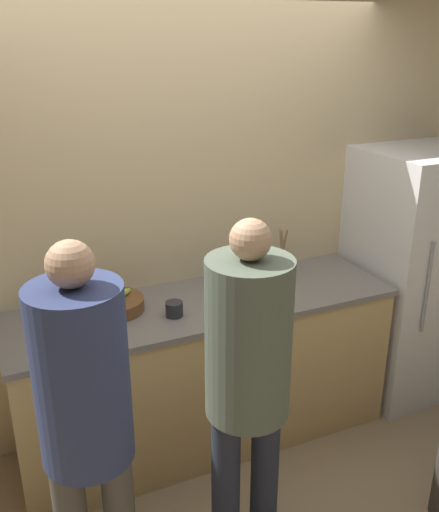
{
  "coord_description": "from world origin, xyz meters",
  "views": [
    {
      "loc": [
        -1.11,
        -2.31,
        2.33
      ],
      "look_at": [
        0.0,
        0.15,
        1.27
      ],
      "focal_mm": 40.0,
      "sensor_mm": 36.0,
      "label": 1
    }
  ],
  "objects": [
    {
      "name": "ground_plane",
      "position": [
        0.0,
        0.0,
        0.0
      ],
      "size": [
        14.0,
        14.0,
        0.0
      ],
      "primitive_type": "plane",
      "color": "#9E8460"
    },
    {
      "name": "cup_white",
      "position": [
        -0.84,
        0.37,
        0.96
      ],
      "size": [
        0.08,
        0.08,
        0.09
      ],
      "color": "white",
      "rests_on": "counter"
    },
    {
      "name": "cup_black",
      "position": [
        -0.21,
        0.27,
        0.96
      ],
      "size": [
        0.09,
        0.09,
        0.08
      ],
      "color": "#28282D",
      "rests_on": "counter"
    },
    {
      "name": "refrigerator",
      "position": [
        1.52,
        0.36,
        0.83
      ],
      "size": [
        0.77,
        0.72,
        1.66
      ],
      "color": "white",
      "rests_on": "ground_plane"
    },
    {
      "name": "counter",
      "position": [
        0.0,
        0.39,
        0.46
      ],
      "size": [
        2.21,
        0.7,
        0.92
      ],
      "color": "tan",
      "rests_on": "ground_plane"
    },
    {
      "name": "person_center",
      "position": [
        -0.15,
        -0.48,
        1.01
      ],
      "size": [
        0.36,
        0.36,
        1.67
      ],
      "color": "#232838",
      "rests_on": "ground_plane"
    },
    {
      "name": "utensil_crock",
      "position": [
        0.59,
        0.51,
        1.0
      ],
      "size": [
        0.1,
        0.1,
        0.3
      ],
      "color": "#3D424C",
      "rests_on": "counter"
    },
    {
      "name": "bottle_dark",
      "position": [
        0.18,
        0.5,
        1.02
      ],
      "size": [
        0.06,
        0.06,
        0.24
      ],
      "color": "#333338",
      "rests_on": "counter"
    },
    {
      "name": "fruit_bowl",
      "position": [
        -0.48,
        0.46,
        0.96
      ],
      "size": [
        0.32,
        0.32,
        0.11
      ],
      "color": "brown",
      "rests_on": "counter"
    },
    {
      "name": "wall_back",
      "position": [
        0.0,
        0.72,
        1.3
      ],
      "size": [
        5.2,
        0.06,
        2.6
      ],
      "color": "#D6BC8C",
      "rests_on": "ground_plane"
    },
    {
      "name": "person_left",
      "position": [
        -0.84,
        -0.49,
        1.01
      ],
      "size": [
        0.35,
        0.35,
        1.69
      ],
      "color": "#4C4742",
      "rests_on": "ground_plane"
    }
  ]
}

